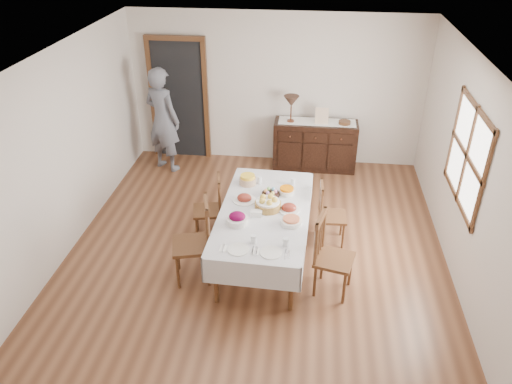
# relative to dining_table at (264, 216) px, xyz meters

# --- Properties ---
(ground) EXTENTS (6.00, 6.00, 0.00)m
(ground) POSITION_rel_dining_table_xyz_m (-0.12, -0.02, -0.65)
(ground) COLOR brown
(room_shell) EXTENTS (5.02, 6.02, 2.65)m
(room_shell) POSITION_rel_dining_table_xyz_m (-0.26, 0.41, 0.99)
(room_shell) COLOR white
(room_shell) RESTS_ON ground
(dining_table) EXTENTS (1.17, 2.20, 0.74)m
(dining_table) POSITION_rel_dining_table_xyz_m (0.00, 0.00, 0.00)
(dining_table) COLOR silver
(dining_table) RESTS_ON ground
(chair_left_near) EXTENTS (0.55, 0.55, 1.09)m
(chair_left_near) POSITION_rel_dining_table_xyz_m (-0.78, -0.47, -0.10)
(chair_left_near) COLOR #51301A
(chair_left_near) RESTS_ON ground
(chair_left_far) EXTENTS (0.45, 0.45, 0.92)m
(chair_left_far) POSITION_rel_dining_table_xyz_m (-0.78, 0.43, -0.19)
(chair_left_far) COLOR #51301A
(chair_left_far) RESTS_ON ground
(chair_right_near) EXTENTS (0.52, 0.52, 1.03)m
(chair_right_near) POSITION_rel_dining_table_xyz_m (0.83, -0.52, -0.13)
(chair_right_near) COLOR #51301A
(chair_right_near) RESTS_ON ground
(chair_right_far) EXTENTS (0.39, 0.39, 0.89)m
(chair_right_far) POSITION_rel_dining_table_xyz_m (0.83, 0.48, -0.20)
(chair_right_far) COLOR #51301A
(chair_right_far) RESTS_ON ground
(sideboard) EXTENTS (1.42, 0.52, 0.85)m
(sideboard) POSITION_rel_dining_table_xyz_m (0.60, 2.70, -0.23)
(sideboard) COLOR black
(sideboard) RESTS_ON ground
(person) EXTENTS (0.71, 0.60, 1.92)m
(person) POSITION_rel_dining_table_xyz_m (-1.98, 2.39, 0.31)
(person) COLOR slate
(person) RESTS_ON ground
(bread_basket) EXTENTS (0.33, 0.33, 0.17)m
(bread_basket) POSITION_rel_dining_table_xyz_m (0.04, 0.04, 0.16)
(bread_basket) COLOR olive
(bread_basket) RESTS_ON dining_table
(egg_basket) EXTENTS (0.23, 0.23, 0.10)m
(egg_basket) POSITION_rel_dining_table_xyz_m (0.04, 0.36, 0.12)
(egg_basket) COLOR black
(egg_basket) RESTS_ON dining_table
(ham_platter_a) EXTENTS (0.31, 0.31, 0.11)m
(ham_platter_a) POSITION_rel_dining_table_xyz_m (-0.28, 0.20, 0.12)
(ham_platter_a) COLOR white
(ham_platter_a) RESTS_ON dining_table
(ham_platter_b) EXTENTS (0.28, 0.28, 0.11)m
(ham_platter_b) POSITION_rel_dining_table_xyz_m (0.30, 0.04, 0.12)
(ham_platter_b) COLOR white
(ham_platter_b) RESTS_ON dining_table
(beet_bowl) EXTENTS (0.26, 0.26, 0.15)m
(beet_bowl) POSITION_rel_dining_table_xyz_m (-0.29, -0.33, 0.15)
(beet_bowl) COLOR white
(beet_bowl) RESTS_ON dining_table
(carrot_bowl) EXTENTS (0.21, 0.21, 0.10)m
(carrot_bowl) POSITION_rel_dining_table_xyz_m (0.25, 0.44, 0.13)
(carrot_bowl) COLOR white
(carrot_bowl) RESTS_ON dining_table
(pineapple_bowl) EXTENTS (0.23, 0.23, 0.13)m
(pineapple_bowl) POSITION_rel_dining_table_xyz_m (-0.30, 0.64, 0.15)
(pineapple_bowl) COLOR tan
(pineapple_bowl) RESTS_ON dining_table
(casserole_dish) EXTENTS (0.26, 0.26, 0.08)m
(casserole_dish) POSITION_rel_dining_table_xyz_m (0.35, -0.26, 0.13)
(casserole_dish) COLOR white
(casserole_dish) RESTS_ON dining_table
(butter_dish) EXTENTS (0.14, 0.09, 0.07)m
(butter_dish) POSITION_rel_dining_table_xyz_m (-0.09, -0.14, 0.12)
(butter_dish) COLOR white
(butter_dish) RESTS_ON dining_table
(setting_left) EXTENTS (0.42, 0.31, 0.10)m
(setting_left) POSITION_rel_dining_table_xyz_m (-0.16, -0.80, 0.11)
(setting_left) COLOR white
(setting_left) RESTS_ON dining_table
(setting_right) EXTENTS (0.42, 0.31, 0.10)m
(setting_right) POSITION_rel_dining_table_xyz_m (0.21, -0.81, 0.11)
(setting_right) COLOR white
(setting_right) RESTS_ON dining_table
(glass_far_a) EXTENTS (0.06, 0.06, 0.11)m
(glass_far_a) POSITION_rel_dining_table_xyz_m (-0.14, 0.67, 0.15)
(glass_far_a) COLOR white
(glass_far_a) RESTS_ON dining_table
(glass_far_b) EXTENTS (0.07, 0.07, 0.10)m
(glass_far_b) POSITION_rel_dining_table_xyz_m (0.32, 0.69, 0.14)
(glass_far_b) COLOR white
(glass_far_b) RESTS_ON dining_table
(runner) EXTENTS (1.30, 0.35, 0.01)m
(runner) POSITION_rel_dining_table_xyz_m (0.61, 2.72, 0.20)
(runner) COLOR white
(runner) RESTS_ON sideboard
(table_lamp) EXTENTS (0.26, 0.26, 0.46)m
(table_lamp) POSITION_rel_dining_table_xyz_m (0.17, 2.67, 0.55)
(table_lamp) COLOR brown
(table_lamp) RESTS_ON sideboard
(picture_frame) EXTENTS (0.22, 0.08, 0.28)m
(picture_frame) POSITION_rel_dining_table_xyz_m (0.68, 2.65, 0.34)
(picture_frame) COLOR beige
(picture_frame) RESTS_ON sideboard
(deco_bowl) EXTENTS (0.20, 0.20, 0.06)m
(deco_bowl) POSITION_rel_dining_table_xyz_m (1.07, 2.67, 0.23)
(deco_bowl) COLOR #51301A
(deco_bowl) RESTS_ON sideboard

